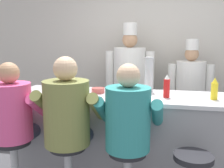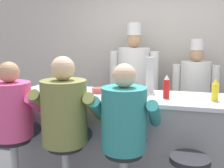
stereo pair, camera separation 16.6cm
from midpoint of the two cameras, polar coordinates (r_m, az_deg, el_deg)
name	(u,v)px [view 1 (the left image)]	position (r m, az deg, el deg)	size (l,w,h in m)	color
wall_back	(156,57)	(4.21, 8.53, 5.83)	(10.00, 0.06, 2.70)	beige
diner_counter	(149,140)	(3.03, 6.52, -12.01)	(3.10, 0.73, 1.02)	gray
ketchup_bottle_red	(167,87)	(2.79, 10.16, -0.58)	(0.07, 0.07, 0.25)	red
mustard_bottle_yellow	(214,89)	(2.83, 19.85, -1.10)	(0.07, 0.07, 0.23)	yellow
breakfast_plate	(61,92)	(3.07, -12.61, -1.67)	(0.26, 0.26, 0.05)	white
cereal_bowl	(98,90)	(3.00, -4.65, -1.42)	(0.15, 0.15, 0.06)	#B24C47
coffee_mug_tan	(142,94)	(2.75, 4.85, -2.13)	(0.14, 0.09, 0.09)	beige
cup_stack_steel	(149,74)	(3.06, 6.50, 2.08)	(0.11, 0.11, 0.41)	#B7BABF
napkin_dispenser_chrome	(125,93)	(2.72, 1.05, -2.02)	(0.12, 0.07, 0.11)	silver
diner_seated_pink	(14,116)	(2.83, -22.26, -6.40)	(0.61, 0.60, 1.42)	#B2B5BA
diner_seated_olive	(68,116)	(2.55, -11.36, -6.90)	(0.65, 0.65, 1.48)	#B2B5BA
diner_seated_teal	(128,123)	(2.39, 1.58, -8.43)	(0.61, 0.60, 1.43)	#B2B5BA
cook_in_whites_near	(129,80)	(3.93, 2.61, 0.85)	(0.73, 0.47, 1.86)	#232328
cook_in_whites_far	(190,91)	(3.92, 15.43, -1.39)	(0.64, 0.41, 1.64)	#232328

